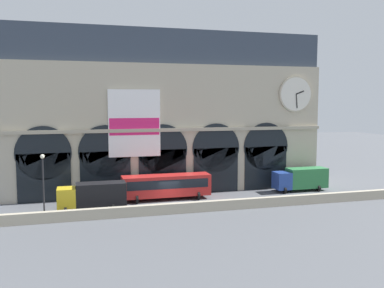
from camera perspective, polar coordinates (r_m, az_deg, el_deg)
ground_plane at (r=50.37m, az=-2.89°, el=-8.21°), size 200.00×200.00×0.00m
quay_parapet_wall at (r=46.18m, az=-1.73°, el=-8.77°), size 90.00×0.70×1.14m
station_building at (r=56.46m, az=-4.62°, el=4.09°), size 45.36×5.82×21.65m
box_truck_midwest at (r=48.33m, az=-13.42°, el=-6.89°), size 7.50×2.91×3.12m
bus_center at (r=52.26m, az=-3.53°, el=-5.70°), size 11.00×3.25×3.10m
box_truck_east at (r=59.23m, az=14.68°, el=-4.60°), size 7.50×2.91×3.12m
street_lamp_quayside at (r=45.07m, az=-19.73°, el=-4.47°), size 0.44×0.44×6.90m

